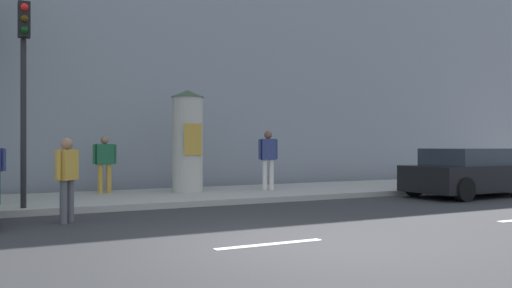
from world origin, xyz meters
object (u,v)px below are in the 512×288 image
Objects in this scene: pedestrian_tallest at (67,174)px; parked_car_red at (473,173)px; poster_column at (187,140)px; pedestrian_in_dark_shirt at (105,160)px; pedestrian_with_bag at (268,155)px; traffic_light at (24,70)px.

parked_car_red is (11.26, 0.14, -0.27)m from pedestrian_tallest.
poster_column is 1.84× the size of pedestrian_in_dark_shirt.
parked_car_red is at bearing -32.49° from pedestrian_with_bag.
pedestrian_with_bag is at bearing 28.30° from pedestrian_tallest.
pedestrian_with_bag is at bearing -12.30° from pedestrian_in_dark_shirt.
poster_column reaches higher than pedestrian_with_bag.
pedestrian_in_dark_shirt is at bearing 70.03° from pedestrian_tallest.
pedestrian_in_dark_shirt is (-2.24, 0.55, -0.55)m from poster_column.
poster_column is at bearing 27.02° from traffic_light.
pedestrian_tallest is 0.38× the size of parked_car_red.
pedestrian_in_dark_shirt is at bearing 166.24° from poster_column.
pedestrian_tallest is at bearing -151.70° from pedestrian_with_bag.
pedestrian_tallest is 7.07m from pedestrian_with_bag.
poster_column is at bearing 44.93° from pedestrian_tallest.
traffic_light is 2.74× the size of pedestrian_in_dark_shirt.
poster_column is at bearing 153.72° from parked_car_red.
pedestrian_tallest is 0.92× the size of pedestrian_with_bag.
traffic_light reaches higher than pedestrian_with_bag.
pedestrian_with_bag is 6.00m from parked_car_red.
traffic_light is 4.14m from pedestrian_in_dark_shirt.
pedestrian_in_dark_shirt is (1.58, 4.36, 0.14)m from pedestrian_tallest.
pedestrian_tallest is 11.27m from parked_car_red.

